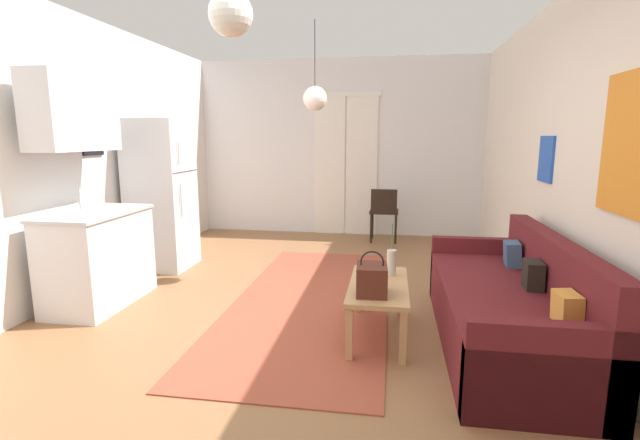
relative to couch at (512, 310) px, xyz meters
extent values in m
cube|color=#8E603D|center=(-1.77, 0.02, -0.33)|extent=(5.07, 8.29, 0.10)
cube|color=silver|center=(-1.77, 3.91, 1.10)|extent=(4.67, 0.10, 2.76)
cube|color=white|center=(-1.91, 3.85, 0.81)|extent=(0.49, 0.02, 2.18)
cube|color=white|center=(-1.40, 3.85, 0.81)|extent=(0.49, 0.02, 2.18)
cube|color=white|center=(-1.66, 3.85, 1.93)|extent=(1.08, 0.03, 0.06)
cube|color=silver|center=(0.51, 0.02, 1.10)|extent=(0.10, 7.89, 2.76)
cube|color=orange|center=(0.45, -0.50, 1.25)|extent=(0.02, 0.71, 0.85)
cube|color=blue|center=(0.45, 0.98, 1.09)|extent=(0.02, 0.36, 0.41)
cube|color=white|center=(-4.06, 0.02, 1.10)|extent=(0.10, 7.89, 2.76)
cube|color=black|center=(-4.00, 0.92, 1.29)|extent=(0.02, 0.32, 0.40)
cube|color=#9E4733|center=(-1.66, 0.70, -0.27)|extent=(1.45, 3.55, 0.01)
cube|color=#5B191E|center=(-0.08, 0.00, -0.05)|extent=(0.87, 2.17, 0.45)
cube|color=#5B191E|center=(0.28, 0.00, 0.14)|extent=(0.15, 2.17, 0.84)
cube|color=#5B191E|center=(-0.08, -1.03, 0.02)|extent=(0.87, 0.11, 0.60)
cube|color=#5B191E|center=(-0.08, 1.03, 0.02)|extent=(0.87, 0.11, 0.60)
cube|color=gold|center=(0.14, -0.65, 0.27)|extent=(0.14, 0.20, 0.20)
cube|color=black|center=(0.13, 0.01, 0.28)|extent=(0.14, 0.22, 0.21)
cube|color=#3D5B7F|center=(0.13, 0.62, 0.28)|extent=(0.15, 0.22, 0.22)
cube|color=tan|center=(-1.00, 0.02, 0.14)|extent=(0.45, 0.98, 0.04)
cube|color=tan|center=(-1.19, -0.43, -0.08)|extent=(0.05, 0.05, 0.40)
cube|color=tan|center=(-0.82, -0.43, -0.08)|extent=(0.05, 0.05, 0.40)
cube|color=tan|center=(-1.19, 0.47, -0.08)|extent=(0.05, 0.05, 0.40)
cube|color=tan|center=(-0.82, 0.47, -0.08)|extent=(0.05, 0.05, 0.40)
cylinder|color=beige|center=(-0.91, 0.26, 0.26)|extent=(0.08, 0.08, 0.21)
cylinder|color=#477F42|center=(-0.91, 0.26, 0.48)|extent=(0.01, 0.01, 0.22)
cube|color=#512319|center=(-1.05, -0.23, 0.26)|extent=(0.23, 0.28, 0.22)
torus|color=black|center=(-1.05, -0.23, 0.39)|extent=(0.17, 0.01, 0.17)
cube|color=white|center=(-3.63, 1.59, 0.60)|extent=(0.64, 0.66, 1.77)
cube|color=#4C4C51|center=(-3.31, 1.59, 0.89)|extent=(0.01, 0.63, 0.01)
cylinder|color=#B7BABF|center=(-3.29, 1.41, 1.10)|extent=(0.02, 0.02, 0.25)
cylinder|color=#B7BABF|center=(-3.29, 1.41, 0.57)|extent=(0.02, 0.02, 0.39)
cube|color=silver|center=(-3.62, 0.33, 0.15)|extent=(0.57, 1.02, 0.86)
cube|color=#B7BABF|center=(-3.62, 0.33, 0.59)|extent=(0.60, 1.05, 0.03)
cube|color=#999BA0|center=(-3.62, 0.45, 0.55)|extent=(0.36, 0.40, 0.10)
cylinder|color=#B7BABF|center=(-3.84, 0.45, 0.71)|extent=(0.02, 0.02, 0.20)
cube|color=silver|center=(-3.74, 0.33, 1.49)|extent=(0.32, 0.92, 0.67)
cylinder|color=black|center=(-0.84, 3.56, -0.06)|extent=(0.03, 0.03, 0.45)
cylinder|color=black|center=(-1.20, 3.57, -0.06)|extent=(0.03, 0.03, 0.45)
cylinder|color=black|center=(-0.85, 3.22, -0.06)|extent=(0.03, 0.03, 0.45)
cylinder|color=black|center=(-1.21, 3.23, -0.06)|extent=(0.03, 0.03, 0.45)
cube|color=black|center=(-1.02, 3.40, 0.18)|extent=(0.43, 0.41, 0.04)
cube|color=black|center=(-1.03, 3.22, 0.36)|extent=(0.38, 0.04, 0.34)
sphere|color=white|center=(-1.87, -0.77, 1.98)|extent=(0.26, 0.26, 0.26)
cylinder|color=black|center=(-1.76, 1.51, 2.15)|extent=(0.01, 0.01, 0.67)
sphere|color=white|center=(-1.76, 1.51, 1.69)|extent=(0.26, 0.26, 0.26)
camera|label=1|loc=(-0.93, -3.43, 1.29)|focal=25.59mm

